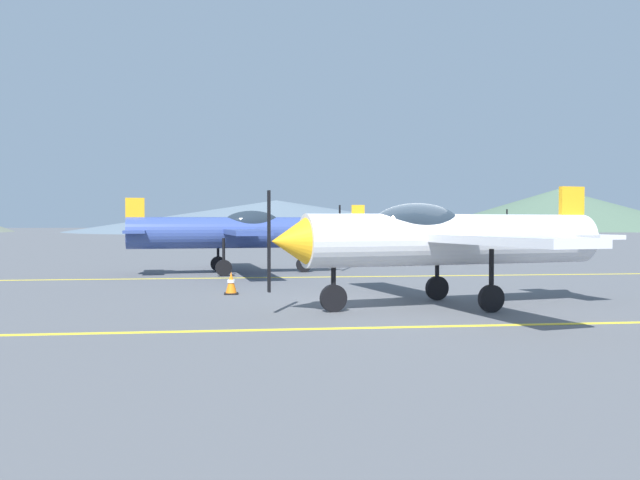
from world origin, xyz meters
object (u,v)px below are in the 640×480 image
(airplane_far, at_px, (428,229))
(airplane_near, at_px, (442,238))
(car_sedan, at_px, (345,238))
(airplane_mid, at_px, (235,231))
(traffic_cone_side, at_px, (231,283))

(airplane_far, bearing_deg, airplane_near, -105.36)
(airplane_near, relative_size, car_sedan, 2.12)
(airplane_mid, bearing_deg, airplane_near, -65.03)
(airplane_far, height_order, car_sedan, airplane_far)
(airplane_near, relative_size, airplane_mid, 1.00)
(airplane_mid, xyz_separation_m, car_sedan, (7.00, 18.26, -0.69))
(car_sedan, bearing_deg, traffic_cone_side, -105.65)
(car_sedan, relative_size, traffic_cone_side, 7.29)
(airplane_far, bearing_deg, traffic_cone_side, -123.01)
(airplane_mid, distance_m, car_sedan, 19.57)
(airplane_mid, bearing_deg, traffic_cone_side, -90.38)
(airplane_near, relative_size, traffic_cone_side, 15.43)
(airplane_near, distance_m, traffic_cone_side, 5.75)
(airplane_near, xyz_separation_m, car_sedan, (2.35, 28.24, -0.69))
(airplane_mid, height_order, airplane_far, same)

